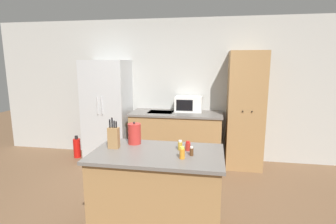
# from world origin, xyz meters

# --- Properties ---
(wall_back) EXTENTS (7.20, 0.06, 2.60)m
(wall_back) POSITION_xyz_m (0.00, 2.33, 1.30)
(wall_back) COLOR #B2B2AD
(wall_back) RESTS_ON ground_plane
(refrigerator) EXTENTS (0.78, 0.69, 1.86)m
(refrigerator) POSITION_xyz_m (-1.24, 1.97, 0.93)
(refrigerator) COLOR #B7BABC
(refrigerator) RESTS_ON ground_plane
(back_counter) EXTENTS (1.62, 0.70, 0.94)m
(back_counter) POSITION_xyz_m (0.05, 1.97, 0.47)
(back_counter) COLOR #9E7547
(back_counter) RESTS_ON ground_plane
(pantry_cabinet) EXTENTS (0.60, 0.59, 2.00)m
(pantry_cabinet) POSITION_xyz_m (1.24, 2.02, 1.00)
(pantry_cabinet) COLOR #9E7547
(pantry_cabinet) RESTS_ON ground_plane
(kitchen_island) EXTENTS (1.35, 0.80, 0.90)m
(kitchen_island) POSITION_xyz_m (0.14, -0.04, 0.45)
(kitchen_island) COLOR #9E7547
(kitchen_island) RESTS_ON ground_plane
(microwave) EXTENTS (0.48, 0.34, 0.27)m
(microwave) POSITION_xyz_m (0.26, 2.11, 1.07)
(microwave) COLOR white
(microwave) RESTS_ON back_counter
(knife_block) EXTENTS (0.11, 0.07, 0.34)m
(knife_block) POSITION_xyz_m (-0.34, -0.00, 1.02)
(knife_block) COLOR #9E7547
(knife_block) RESTS_ON kitchen_island
(spice_bottle_tall_dark) EXTENTS (0.04, 0.04, 0.09)m
(spice_bottle_tall_dark) POSITION_xyz_m (0.50, -0.09, 0.95)
(spice_bottle_tall_dark) COLOR #563319
(spice_bottle_tall_dark) RESTS_ON kitchen_island
(spice_bottle_short_red) EXTENTS (0.05, 0.05, 0.12)m
(spice_bottle_short_red) POSITION_xyz_m (0.42, -0.19, 0.96)
(spice_bottle_short_red) COLOR orange
(spice_bottle_short_red) RESTS_ON kitchen_island
(spice_bottle_amber_oil) EXTENTS (0.06, 0.06, 0.10)m
(spice_bottle_amber_oil) POSITION_xyz_m (0.45, 0.06, 0.95)
(spice_bottle_amber_oil) COLOR #B2281E
(spice_bottle_amber_oil) RESTS_ON kitchen_island
(spice_bottle_green_herb) EXTENTS (0.05, 0.05, 0.11)m
(spice_bottle_green_herb) POSITION_xyz_m (0.37, 0.06, 0.95)
(spice_bottle_green_herb) COLOR gold
(spice_bottle_green_herb) RESTS_ON kitchen_island
(kettle) EXTENTS (0.15, 0.15, 0.26)m
(kettle) POSITION_xyz_m (-0.17, 0.19, 1.02)
(kettle) COLOR #B72D28
(kettle) RESTS_ON kitchen_island
(fire_extinguisher) EXTENTS (0.13, 0.13, 0.43)m
(fire_extinguisher) POSITION_xyz_m (-1.87, 1.90, 0.19)
(fire_extinguisher) COLOR red
(fire_extinguisher) RESTS_ON ground_plane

